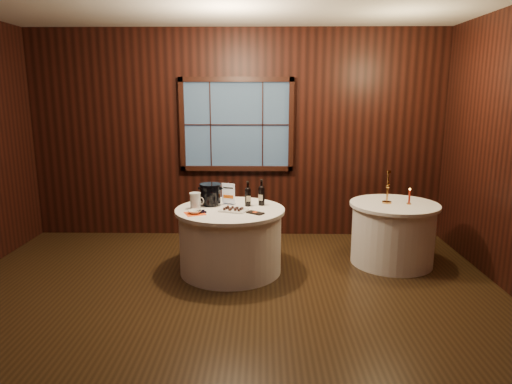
{
  "coord_description": "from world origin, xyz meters",
  "views": [
    {
      "loc": [
        0.38,
        -4.16,
        2.08
      ],
      "look_at": [
        0.3,
        0.9,
        0.99
      ],
      "focal_mm": 32.0,
      "sensor_mm": 36.0,
      "label": 1
    }
  ],
  "objects_px": {
    "sign_stand": "(229,197)",
    "brass_candlestick": "(387,191)",
    "grape_bunch": "(202,212)",
    "red_candle": "(409,198)",
    "side_table": "(393,233)",
    "ice_bucket": "(210,194)",
    "main_table": "(230,240)",
    "cracker_bowl": "(195,212)",
    "port_bottle_right": "(262,194)",
    "chocolate_box": "(255,213)",
    "glass_pitcher": "(195,201)",
    "chocolate_plate": "(234,210)",
    "port_bottle_left": "(248,195)"
  },
  "relations": [
    {
      "from": "chocolate_box",
      "to": "grape_bunch",
      "type": "distance_m",
      "value": 0.6
    },
    {
      "from": "port_bottle_left",
      "to": "ice_bucket",
      "type": "distance_m",
      "value": 0.45
    },
    {
      "from": "grape_bunch",
      "to": "cracker_bowl",
      "type": "height_order",
      "value": "cracker_bowl"
    },
    {
      "from": "port_bottle_left",
      "to": "brass_candlestick",
      "type": "relative_size",
      "value": 0.74
    },
    {
      "from": "chocolate_box",
      "to": "cracker_bowl",
      "type": "height_order",
      "value": "cracker_bowl"
    },
    {
      "from": "main_table",
      "to": "red_candle",
      "type": "bearing_deg",
      "value": 6.66
    },
    {
      "from": "main_table",
      "to": "port_bottle_right",
      "type": "height_order",
      "value": "port_bottle_right"
    },
    {
      "from": "sign_stand",
      "to": "brass_candlestick",
      "type": "height_order",
      "value": "brass_candlestick"
    },
    {
      "from": "main_table",
      "to": "grape_bunch",
      "type": "distance_m",
      "value": 0.55
    },
    {
      "from": "side_table",
      "to": "port_bottle_right",
      "type": "distance_m",
      "value": 1.72
    },
    {
      "from": "port_bottle_left",
      "to": "brass_candlestick",
      "type": "bearing_deg",
      "value": -8.28
    },
    {
      "from": "cracker_bowl",
      "to": "side_table",
      "type": "bearing_deg",
      "value": 12.7
    },
    {
      "from": "main_table",
      "to": "chocolate_box",
      "type": "height_order",
      "value": "chocolate_box"
    },
    {
      "from": "sign_stand",
      "to": "brass_candlestick",
      "type": "relative_size",
      "value": 0.68
    },
    {
      "from": "glass_pitcher",
      "to": "cracker_bowl",
      "type": "bearing_deg",
      "value": -68.97
    },
    {
      "from": "side_table",
      "to": "sign_stand",
      "type": "bearing_deg",
      "value": -176.74
    },
    {
      "from": "side_table",
      "to": "cracker_bowl",
      "type": "xyz_separation_m",
      "value": [
        -2.38,
        -0.54,
        0.4
      ]
    },
    {
      "from": "port_bottle_right",
      "to": "brass_candlestick",
      "type": "height_order",
      "value": "brass_candlestick"
    },
    {
      "from": "grape_bunch",
      "to": "brass_candlestick",
      "type": "height_order",
      "value": "brass_candlestick"
    },
    {
      "from": "sign_stand",
      "to": "red_candle",
      "type": "xyz_separation_m",
      "value": [
        2.19,
        0.07,
        -0.01
      ]
    },
    {
      "from": "main_table",
      "to": "side_table",
      "type": "xyz_separation_m",
      "value": [
        2.0,
        0.3,
        0.0
      ]
    },
    {
      "from": "red_candle",
      "to": "chocolate_plate",
      "type": "bearing_deg",
      "value": -170.12
    },
    {
      "from": "sign_stand",
      "to": "red_candle",
      "type": "bearing_deg",
      "value": 23.2
    },
    {
      "from": "ice_bucket",
      "to": "glass_pitcher",
      "type": "height_order",
      "value": "ice_bucket"
    },
    {
      "from": "ice_bucket",
      "to": "brass_candlestick",
      "type": "xyz_separation_m",
      "value": [
        2.15,
        0.15,
        0.01
      ]
    },
    {
      "from": "main_table",
      "to": "brass_candlestick",
      "type": "relative_size",
      "value": 3.15
    },
    {
      "from": "ice_bucket",
      "to": "red_candle",
      "type": "bearing_deg",
      "value": 2.18
    },
    {
      "from": "port_bottle_right",
      "to": "chocolate_box",
      "type": "bearing_deg",
      "value": -81.02
    },
    {
      "from": "main_table",
      "to": "cracker_bowl",
      "type": "height_order",
      "value": "cracker_bowl"
    },
    {
      "from": "grape_bunch",
      "to": "red_candle",
      "type": "distance_m",
      "value": 2.51
    },
    {
      "from": "cracker_bowl",
      "to": "port_bottle_left",
      "type": "bearing_deg",
      "value": 32.46
    },
    {
      "from": "sign_stand",
      "to": "grape_bunch",
      "type": "xyz_separation_m",
      "value": [
        -0.27,
        -0.4,
        -0.08
      ]
    },
    {
      "from": "port_bottle_right",
      "to": "glass_pitcher",
      "type": "bearing_deg",
      "value": -147.67
    },
    {
      "from": "port_bottle_left",
      "to": "grape_bunch",
      "type": "height_order",
      "value": "port_bottle_left"
    },
    {
      "from": "main_table",
      "to": "port_bottle_left",
      "type": "height_order",
      "value": "port_bottle_left"
    },
    {
      "from": "port_bottle_right",
      "to": "brass_candlestick",
      "type": "bearing_deg",
      "value": 23.85
    },
    {
      "from": "grape_bunch",
      "to": "main_table",
      "type": "bearing_deg",
      "value": 35.24
    },
    {
      "from": "side_table",
      "to": "ice_bucket",
      "type": "bearing_deg",
      "value": -176.45
    },
    {
      "from": "grape_bunch",
      "to": "red_candle",
      "type": "xyz_separation_m",
      "value": [
        2.46,
        0.47,
        0.06
      ]
    },
    {
      "from": "sign_stand",
      "to": "cracker_bowl",
      "type": "relative_size",
      "value": 1.83
    },
    {
      "from": "port_bottle_left",
      "to": "ice_bucket",
      "type": "bearing_deg",
      "value": 162.27
    },
    {
      "from": "port_bottle_right",
      "to": "chocolate_plate",
      "type": "height_order",
      "value": "port_bottle_right"
    },
    {
      "from": "sign_stand",
      "to": "chocolate_box",
      "type": "distance_m",
      "value": 0.52
    },
    {
      "from": "ice_bucket",
      "to": "grape_bunch",
      "type": "height_order",
      "value": "ice_bucket"
    },
    {
      "from": "port_bottle_right",
      "to": "red_candle",
      "type": "distance_m",
      "value": 1.8
    },
    {
      "from": "main_table",
      "to": "sign_stand",
      "type": "distance_m",
      "value": 0.51
    },
    {
      "from": "side_table",
      "to": "red_candle",
      "type": "xyz_separation_m",
      "value": [
        0.16,
        -0.05,
        0.46
      ]
    },
    {
      "from": "glass_pitcher",
      "to": "red_candle",
      "type": "distance_m",
      "value": 2.57
    },
    {
      "from": "ice_bucket",
      "to": "red_candle",
      "type": "relative_size",
      "value": 1.31
    },
    {
      "from": "red_candle",
      "to": "grape_bunch",
      "type": "bearing_deg",
      "value": -169.29
    }
  ]
}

